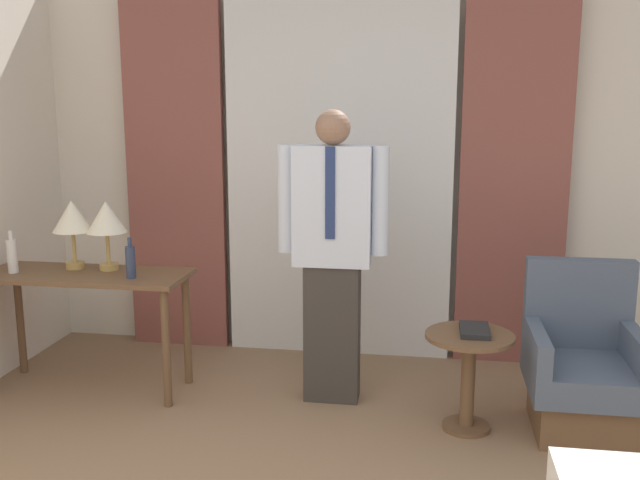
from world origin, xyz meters
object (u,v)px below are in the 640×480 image
(bottle_near_edge, at_px, (12,255))
(armchair, at_px, (582,373))
(table_lamp_left, at_px, (72,218))
(side_table, at_px, (469,365))
(bottle_by_lamp, at_px, (131,261))
(table_lamp_right, at_px, (106,219))
(book, at_px, (475,330))
(person, at_px, (333,247))
(desk, at_px, (86,292))

(bottle_near_edge, relative_size, armchair, 0.29)
(table_lamp_left, bearing_deg, bottle_near_edge, -153.07)
(bottle_near_edge, relative_size, side_table, 0.48)
(bottle_near_edge, height_order, bottle_by_lamp, bottle_near_edge)
(table_lamp_right, relative_size, armchair, 0.47)
(bottle_by_lamp, height_order, book, bottle_by_lamp)
(bottle_near_edge, bearing_deg, side_table, -3.05)
(table_lamp_right, xyz_separation_m, side_table, (2.24, -0.31, -0.71))
(table_lamp_left, xyz_separation_m, book, (2.49, -0.29, -0.51))
(table_lamp_right, bearing_deg, side_table, -8.00)
(bottle_by_lamp, bearing_deg, table_lamp_left, 158.17)
(table_lamp_right, bearing_deg, bottle_near_edge, -163.37)
(side_table, height_order, book, book)
(table_lamp_right, distance_m, bottle_near_edge, 0.62)
(bottle_near_edge, height_order, person, person)
(desk, relative_size, bottle_near_edge, 4.85)
(table_lamp_right, relative_size, bottle_near_edge, 1.64)
(armchair, bearing_deg, table_lamp_right, 175.79)
(table_lamp_right, height_order, person, person)
(person, bearing_deg, book, -18.03)
(bottle_by_lamp, distance_m, armchair, 2.69)
(bottle_near_edge, height_order, side_table, bottle_near_edge)
(desk, bearing_deg, bottle_by_lamp, -13.36)
(desk, height_order, bottle_by_lamp, bottle_by_lamp)
(table_lamp_left, relative_size, side_table, 0.78)
(bottle_by_lamp, relative_size, side_table, 0.45)
(bottle_near_edge, xyz_separation_m, bottle_by_lamp, (0.78, -0.02, -0.01))
(desk, relative_size, person, 0.73)
(armchair, height_order, book, armchair)
(side_table, bearing_deg, armchair, 9.35)
(bottle_by_lamp, xyz_separation_m, side_table, (2.01, -0.13, -0.49))
(table_lamp_left, bearing_deg, table_lamp_right, 0.00)
(table_lamp_right, relative_size, book, 1.68)
(table_lamp_right, bearing_deg, person, -0.73)
(side_table, bearing_deg, bottle_near_edge, 176.95)
(person, distance_m, armchair, 1.58)
(bottle_near_edge, relative_size, person, 0.15)
(side_table, bearing_deg, table_lamp_right, 172.00)
(desk, xyz_separation_m, side_table, (2.35, -0.21, -0.26))
(table_lamp_right, xyz_separation_m, person, (1.43, -0.02, -0.12))
(book, bearing_deg, table_lamp_right, 172.73)
(armchair, distance_m, book, 0.65)
(desk, distance_m, bottle_near_edge, 0.50)
(table_lamp_right, distance_m, bottle_by_lamp, 0.37)
(person, relative_size, side_table, 3.17)
(table_lamp_left, relative_size, armchair, 0.47)
(bottle_near_edge, bearing_deg, desk, 8.29)
(book, bearing_deg, person, 161.97)
(bottle_near_edge, xyz_separation_m, side_table, (2.79, -0.15, -0.49))
(table_lamp_right, bearing_deg, bottle_by_lamp, -38.77)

